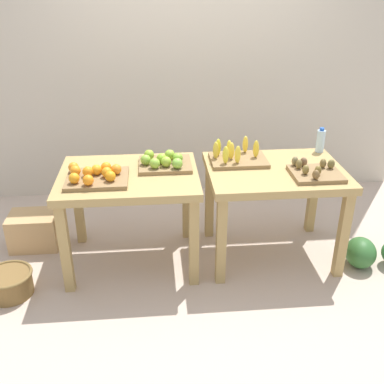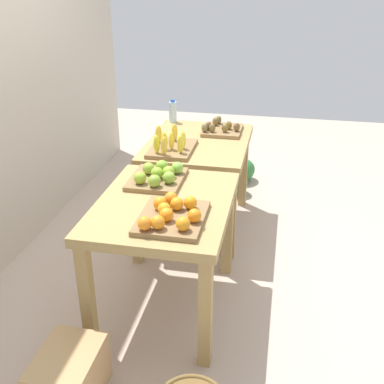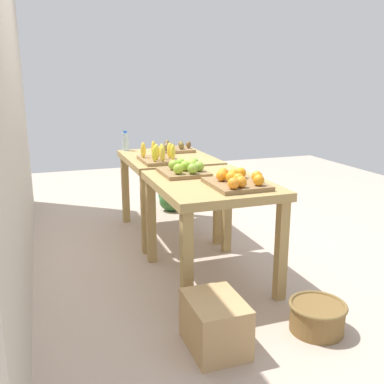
% 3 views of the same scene
% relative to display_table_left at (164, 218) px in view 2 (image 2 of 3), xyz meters
% --- Properties ---
extents(ground_plane, '(8.00, 8.00, 0.00)m').
position_rel_display_table_left_xyz_m(ground_plane, '(0.56, 0.00, -0.66)').
color(ground_plane, '#BEA896').
extents(display_table_left, '(1.04, 0.80, 0.77)m').
position_rel_display_table_left_xyz_m(display_table_left, '(0.00, 0.00, 0.00)').
color(display_table_left, tan).
rests_on(display_table_left, ground_plane).
extents(display_table_right, '(1.04, 0.80, 0.77)m').
position_rel_display_table_left_xyz_m(display_table_right, '(1.12, 0.00, 0.00)').
color(display_table_right, tan).
rests_on(display_table_right, ground_plane).
extents(orange_bin, '(0.45, 0.36, 0.11)m').
position_rel_display_table_left_xyz_m(orange_bin, '(-0.23, -0.10, 0.15)').
color(orange_bin, olive).
rests_on(orange_bin, display_table_left).
extents(apple_bin, '(0.40, 0.34, 0.11)m').
position_rel_display_table_left_xyz_m(apple_bin, '(0.27, 0.11, 0.16)').
color(apple_bin, olive).
rests_on(apple_bin, display_table_left).
extents(banana_crate, '(0.44, 0.32, 0.17)m').
position_rel_display_table_left_xyz_m(banana_crate, '(0.84, 0.16, 0.16)').
color(banana_crate, olive).
rests_on(banana_crate, display_table_right).
extents(kiwi_bin, '(0.36, 0.33, 0.10)m').
position_rel_display_table_left_xyz_m(kiwi_bin, '(1.37, -0.15, 0.15)').
color(kiwi_bin, olive).
rests_on(kiwi_bin, display_table_right).
extents(water_bottle, '(0.07, 0.07, 0.21)m').
position_rel_display_table_left_xyz_m(water_bottle, '(1.58, 0.32, 0.21)').
color(water_bottle, silver).
rests_on(water_bottle, display_table_right).
extents(watermelon_pile, '(0.66, 0.40, 0.24)m').
position_rel_display_table_left_xyz_m(watermelon_pile, '(1.97, -0.26, -0.54)').
color(watermelon_pile, '#2D7333').
rests_on(watermelon_pile, ground_plane).
extents(cardboard_produce_box, '(0.40, 0.30, 0.30)m').
position_rel_display_table_left_xyz_m(cardboard_produce_box, '(-0.84, 0.30, -0.51)').
color(cardboard_produce_box, tan).
rests_on(cardboard_produce_box, ground_plane).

